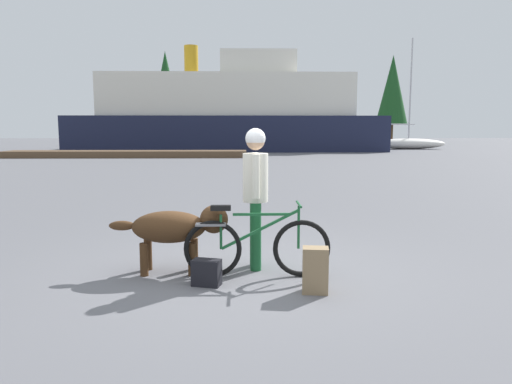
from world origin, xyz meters
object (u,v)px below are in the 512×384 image
object	(u,v)px
backpack	(315,270)
sailboat_moored	(408,143)
bicycle	(256,246)
person_cyclist	(255,184)
dog	(176,228)
handbag_pannier	(207,273)
ferry_boat	(229,114)

from	to	relation	value
backpack	sailboat_moored	bearing A→B (deg)	69.73
bicycle	person_cyclist	size ratio (longest dim) A/B	0.99
dog	sailboat_moored	bearing A→B (deg)	67.06
dog	backpack	world-z (taller)	dog
person_cyclist	handbag_pannier	bearing A→B (deg)	-129.63
backpack	handbag_pannier	size ratio (longest dim) A/B	1.58
dog	ferry_boat	distance (m)	34.15
person_cyclist	dog	distance (m)	1.13
bicycle	handbag_pannier	distance (m)	0.69
backpack	ferry_boat	world-z (taller)	ferry_boat
person_cyclist	sailboat_moored	world-z (taller)	sailboat_moored
dog	sailboat_moored	distance (m)	38.31
ferry_boat	sailboat_moored	xyz separation A→B (m)	(15.17, 1.21, -2.34)
person_cyclist	backpack	distance (m)	1.43
bicycle	person_cyclist	xyz separation A→B (m)	(0.00, 0.39, 0.71)
backpack	ferry_boat	size ratio (longest dim) A/B	0.02
bicycle	backpack	world-z (taller)	bicycle
bicycle	backpack	distance (m)	0.87
backpack	ferry_boat	xyz separation A→B (m)	(-1.85, 34.87, 2.62)
ferry_boat	person_cyclist	bearing A→B (deg)	-87.93
backpack	handbag_pannier	xyz separation A→B (m)	(-1.21, 0.28, -0.10)
person_cyclist	ferry_boat	world-z (taller)	ferry_boat
person_cyclist	ferry_boat	distance (m)	33.96
backpack	ferry_boat	distance (m)	35.01
person_cyclist	handbag_pannier	size ratio (longest dim) A/B	5.59
person_cyclist	handbag_pannier	world-z (taller)	person_cyclist
backpack	handbag_pannier	bearing A→B (deg)	166.93
backpack	bicycle	bearing A→B (deg)	137.01
handbag_pannier	bicycle	bearing A→B (deg)	28.19
handbag_pannier	backpack	bearing A→B (deg)	-13.07
ferry_boat	bicycle	bearing A→B (deg)	-87.96
dog	handbag_pannier	bearing A→B (deg)	-51.88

